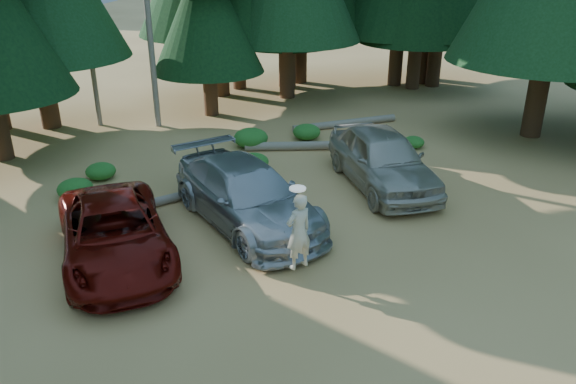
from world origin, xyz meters
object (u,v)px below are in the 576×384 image
Objects in this scene: silver_minivan_right at (382,159)px; log_right at (345,123)px; red_pickup at (115,233)px; frisbee_player at (299,231)px; log_left at (180,196)px; log_mid at (297,146)px; silver_minivan_center at (247,195)px.

silver_minivan_right is 6.34m from log_right.
frisbee_player is (3.12, -3.15, 0.51)m from red_pickup.
log_mid is (5.47, 1.74, 0.03)m from log_left.
red_pickup is at bearing -48.18° from frisbee_player.
silver_minivan_center is at bearing -106.50° from log_mid.
red_pickup is at bearing -122.13° from log_mid.
red_pickup is 4.46m from frisbee_player.
log_right is at bearing 52.12° from log_mid.
silver_minivan_right is at bearing 11.32° from red_pickup.
silver_minivan_center is 3.18m from frisbee_player.
silver_minivan_center is at bearing -132.54° from log_right.
frisbee_player is at bearing -33.05° from red_pickup.
silver_minivan_center is at bearing -161.69° from silver_minivan_right.
log_left is 9.30m from log_right.
silver_minivan_right is at bearing 0.34° from silver_minivan_center.
log_mid is at bearing 39.00° from red_pickup.
silver_minivan_center is 2.67m from log_left.
red_pickup is at bearing -179.08° from silver_minivan_center.
silver_minivan_center is 1.47× the size of log_mid.
red_pickup is at bearing -141.95° from log_right.
silver_minivan_center is 9.57m from log_right.
silver_minivan_center is 1.54× the size of log_left.
log_mid is (8.13, 4.10, -0.56)m from red_pickup.
frisbee_player is at bearing -130.83° from silver_minivan_right.
silver_minivan_center is at bearing 11.65° from red_pickup.
silver_minivan_right is (4.81, -0.10, 0.07)m from silver_minivan_center.
silver_minivan_right reaches higher than red_pickup.
log_right is (11.46, 5.37, -0.57)m from red_pickup.
log_right is at bearing 80.53° from silver_minivan_right.
log_left is at bearing -148.17° from log_right.
frisbee_player reaches higher than silver_minivan_center.
silver_minivan_right is 4.31m from log_mid.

